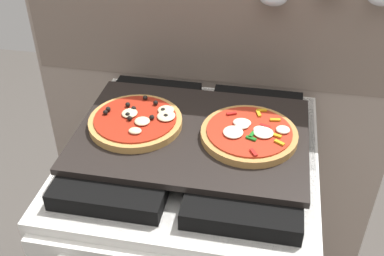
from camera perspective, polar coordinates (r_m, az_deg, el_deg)
name	(u,v)px	position (r m, az deg, el deg)	size (l,w,h in m)	color
kitchen_backsplash	(213,102)	(1.44, 2.59, 3.14)	(1.10, 0.09, 1.55)	gray
baking_tray	(192,134)	(1.10, 0.00, -0.76)	(0.54, 0.38, 0.02)	black
pizza_left	(136,121)	(1.12, -6.82, 0.83)	(0.22, 0.22, 0.03)	tan
pizza_right	(249,134)	(1.07, 7.02, -0.72)	(0.22, 0.22, 0.03)	#C18947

